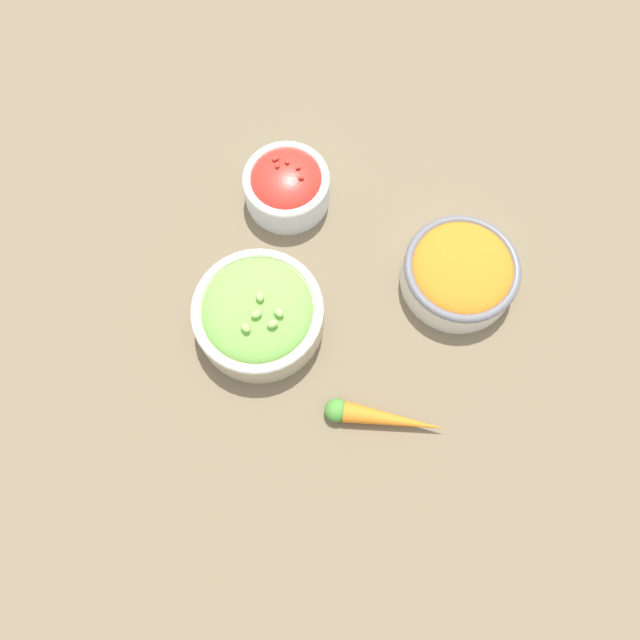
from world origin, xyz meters
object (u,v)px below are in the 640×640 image
Objects in this scene: bowl_lettuce at (258,313)px; bowl_cherry_tomatoes at (287,185)px; loose_carrot at (382,418)px; bowl_carrots at (460,272)px.

bowl_lettuce reaches higher than bowl_cherry_tomatoes.
loose_carrot is at bearing -106.03° from bowl_lettuce.
bowl_lettuce is 1.41× the size of bowl_cherry_tomatoes.
bowl_carrots is 1.01× the size of loose_carrot.
bowl_carrots is 0.26m from bowl_cherry_tomatoes.
bowl_carrots is at bearing -53.42° from bowl_lettuce.
bowl_lettuce reaches higher than loose_carrot.
bowl_carrots is 0.22m from loose_carrot.
bowl_carrots is (0.16, -0.21, -0.00)m from bowl_lettuce.
bowl_lettuce is at bearing 126.58° from bowl_carrots.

